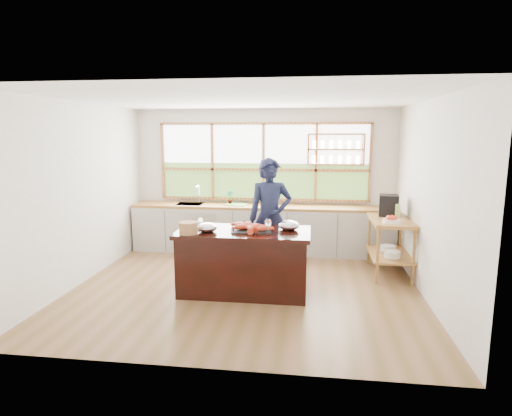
% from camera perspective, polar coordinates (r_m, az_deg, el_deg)
% --- Properties ---
extents(ground_plane, '(5.00, 5.00, 0.00)m').
position_cam_1_polar(ground_plane, '(6.42, -1.32, -10.48)').
color(ground_plane, brown).
extents(room_shell, '(5.02, 4.52, 2.71)m').
position_cam_1_polar(room_shell, '(6.54, -0.48, 5.66)').
color(room_shell, beige).
rests_on(room_shell, ground_plane).
extents(back_counter, '(4.90, 0.63, 0.90)m').
position_cam_1_polar(back_counter, '(8.14, 0.62, -2.74)').
color(back_counter, '#B2AEA7').
rests_on(back_counter, ground_plane).
extents(right_shelf_unit, '(0.62, 1.10, 0.90)m').
position_cam_1_polar(right_shelf_unit, '(7.14, 17.49, -3.77)').
color(right_shelf_unit, '#A76A34').
rests_on(right_shelf_unit, ground_plane).
extents(island, '(1.85, 0.90, 0.90)m').
position_cam_1_polar(island, '(6.09, -1.63, -7.12)').
color(island, black).
rests_on(island, ground_plane).
extents(cook, '(0.76, 0.59, 1.87)m').
position_cam_1_polar(cook, '(6.68, 1.90, -1.35)').
color(cook, '#141932').
rests_on(cook, ground_plane).
extents(potted_plant, '(0.16, 0.13, 0.27)m').
position_cam_1_polar(potted_plant, '(8.19, -3.52, 1.45)').
color(potted_plant, slate).
rests_on(potted_plant, back_counter).
extents(cutting_board, '(0.44, 0.35, 0.01)m').
position_cam_1_polar(cutting_board, '(8.12, -2.67, 0.48)').
color(cutting_board, '#5FAF45').
rests_on(cutting_board, back_counter).
extents(espresso_machine, '(0.34, 0.36, 0.34)m').
position_cam_1_polar(espresso_machine, '(7.36, 17.26, 0.35)').
color(espresso_machine, black).
rests_on(espresso_machine, right_shelf_unit).
extents(wine_bottle, '(0.07, 0.07, 0.27)m').
position_cam_1_polar(wine_bottle, '(6.89, 18.34, -0.65)').
color(wine_bottle, '#90B04F').
rests_on(wine_bottle, right_shelf_unit).
extents(fruit_bowl, '(0.26, 0.26, 0.11)m').
position_cam_1_polar(fruit_bowl, '(6.81, 17.60, -1.53)').
color(fruit_bowl, white).
rests_on(fruit_bowl, right_shelf_unit).
extents(slate_board, '(0.61, 0.49, 0.02)m').
position_cam_1_polar(slate_board, '(5.96, -0.70, -2.96)').
color(slate_board, black).
rests_on(slate_board, island).
extents(lobster_pile, '(0.55, 0.48, 0.08)m').
position_cam_1_polar(lobster_pile, '(5.94, -0.80, -2.52)').
color(lobster_pile, '#CD4619').
rests_on(lobster_pile, slate_board).
extents(mixing_bowl_left, '(0.28, 0.28, 0.13)m').
position_cam_1_polar(mixing_bowl_left, '(5.93, -6.53, -2.60)').
color(mixing_bowl_left, '#ADB0B4').
rests_on(mixing_bowl_left, island).
extents(mixing_bowl_right, '(0.29, 0.29, 0.14)m').
position_cam_1_polar(mixing_bowl_right, '(6.03, 4.39, -2.32)').
color(mixing_bowl_right, '#ADB0B4').
rests_on(mixing_bowl_right, island).
extents(wine_glass, '(0.08, 0.08, 0.22)m').
position_cam_1_polar(wine_glass, '(5.67, 1.63, -2.05)').
color(wine_glass, white).
rests_on(wine_glass, island).
extents(wicker_basket, '(0.25, 0.25, 0.16)m').
position_cam_1_polar(wicker_basket, '(5.84, -9.00, -2.64)').
color(wicker_basket, '#A57843').
rests_on(wicker_basket, island).
extents(parchment_roll, '(0.14, 0.31, 0.08)m').
position_cam_1_polar(parchment_roll, '(6.39, -7.50, -1.89)').
color(parchment_roll, white).
rests_on(parchment_roll, island).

